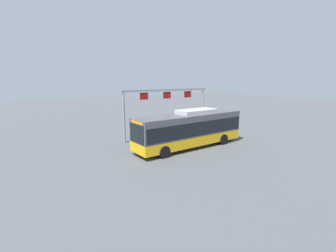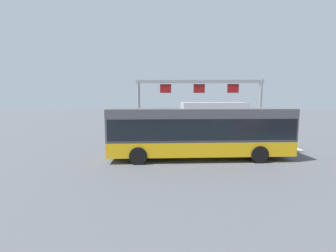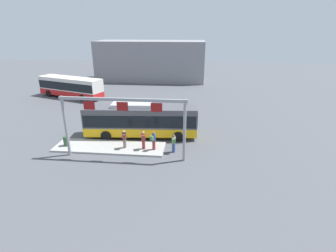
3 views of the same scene
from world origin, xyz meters
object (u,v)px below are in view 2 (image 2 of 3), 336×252
at_px(bus_main, 200,129).
at_px(trash_bin, 278,140).
at_px(person_waiting_mid, 184,134).
at_px(person_boarding, 172,133).
at_px(person_waiting_near, 149,135).
at_px(person_waiting_far, 207,134).

relative_size(bus_main, trash_bin, 12.37).
bearing_deg(person_waiting_mid, person_boarding, -106.40).
bearing_deg(trash_bin, bus_main, 27.29).
xyz_separation_m(bus_main, person_boarding, (1.77, -3.26, -0.76)).
xyz_separation_m(person_boarding, trash_bin, (-8.06, 0.01, -0.44)).
distance_m(person_boarding, person_waiting_mid, 0.91).
bearing_deg(person_waiting_near, person_waiting_mid, 79.94).
bearing_deg(person_waiting_near, trash_bin, 81.22).
bearing_deg(bus_main, person_waiting_far, -109.85).
xyz_separation_m(person_waiting_mid, person_waiting_far, (-1.73, 0.04, 0.00)).
bearing_deg(trash_bin, person_waiting_far, 0.75).
xyz_separation_m(bus_main, person_waiting_mid, (0.86, -3.21, -0.76)).
relative_size(person_waiting_near, trash_bin, 1.86).
relative_size(bus_main, person_boarding, 6.67).
relative_size(person_waiting_mid, trash_bin, 1.86).
xyz_separation_m(person_waiting_near, person_waiting_far, (-4.41, 0.10, 0.16)).
distance_m(bus_main, person_waiting_far, 3.38).
bearing_deg(trash_bin, person_waiting_mid, 0.29).
height_order(person_boarding, person_waiting_near, person_boarding).
distance_m(person_waiting_mid, trash_bin, 7.16).
height_order(person_waiting_mid, person_waiting_far, same).
distance_m(person_waiting_near, trash_bin, 9.84).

